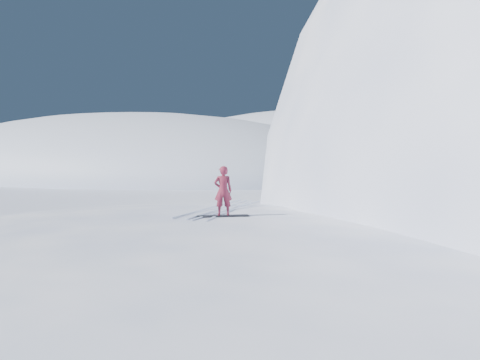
# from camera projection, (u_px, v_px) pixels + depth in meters

# --- Properties ---
(ground) EXTENTS (400.00, 400.00, 0.00)m
(ground) POSITION_uv_depth(u_px,v_px,m) (156.00, 327.00, 10.74)
(ground) COLOR white
(ground) RESTS_ON ground
(near_ridge) EXTENTS (36.00, 28.00, 4.80)m
(near_ridge) POSITION_uv_depth(u_px,v_px,m) (251.00, 300.00, 12.75)
(near_ridge) COLOR white
(near_ridge) RESTS_ON ground
(far_ridge_a) EXTENTS (120.00, 70.00, 28.00)m
(far_ridge_a) POSITION_uv_depth(u_px,v_px,m) (113.00, 176.00, 98.70)
(far_ridge_a) COLOR white
(far_ridge_a) RESTS_ON ground
(far_ridge_c) EXTENTS (140.00, 90.00, 36.00)m
(far_ridge_c) POSITION_uv_depth(u_px,v_px,m) (317.00, 172.00, 124.98)
(far_ridge_c) COLOR white
(far_ridge_c) RESTS_ON ground
(wind_bumps) EXTENTS (16.00, 14.40, 1.00)m
(wind_bumps) POSITION_uv_depth(u_px,v_px,m) (191.00, 299.00, 12.83)
(wind_bumps) COLOR white
(wind_bumps) RESTS_ON ground
(snowboard) EXTENTS (1.45, 1.28, 0.03)m
(snowboard) POSITION_uv_depth(u_px,v_px,m) (223.00, 216.00, 13.48)
(snowboard) COLOR black
(snowboard) RESTS_ON near_ridge
(snowboarder) EXTENTS (0.68, 0.65, 1.56)m
(snowboarder) POSITION_uv_depth(u_px,v_px,m) (223.00, 191.00, 13.43)
(snowboarder) COLOR maroon
(snowboarder) RESTS_ON snowboard
(vapor_plume) EXTENTS (10.50, 8.40, 7.35)m
(vapor_plume) POSITION_uv_depth(u_px,v_px,m) (82.00, 185.00, 65.87)
(vapor_plume) COLOR white
(vapor_plume) RESTS_ON ground
(board_tracks) EXTENTS (2.52, 5.92, 0.04)m
(board_tracks) POSITION_uv_depth(u_px,v_px,m) (225.00, 208.00, 15.55)
(board_tracks) COLOR silver
(board_tracks) RESTS_ON ground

